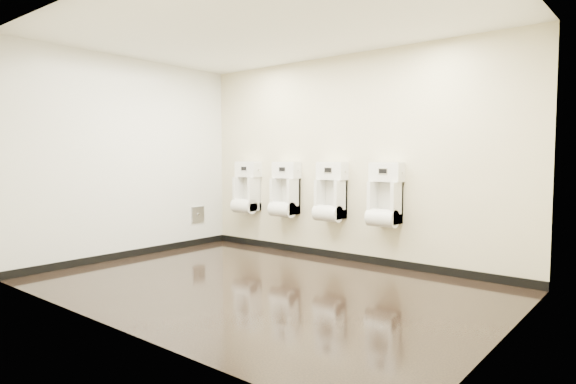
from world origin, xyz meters
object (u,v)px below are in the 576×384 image
at_px(urinal_0, 247,191).
at_px(urinal_3, 385,200).
at_px(access_panel, 198,214).
at_px(urinal_1, 285,194).
at_px(urinal_2, 330,196).

xyz_separation_m(urinal_0, urinal_3, (2.42, 0.00, 0.00)).
bearing_deg(urinal_0, access_panel, -149.70).
xyz_separation_m(urinal_1, urinal_2, (0.81, 0.00, 0.00)).
xyz_separation_m(access_panel, urinal_0, (0.70, 0.41, 0.38)).
bearing_deg(urinal_3, urinal_1, 180.00).
distance_m(access_panel, urinal_0, 0.89).
height_order(access_panel, urinal_0, urinal_0).
height_order(urinal_0, urinal_1, same).
xyz_separation_m(access_panel, urinal_2, (2.29, 0.41, 0.38)).
distance_m(urinal_0, urinal_1, 0.78).
height_order(urinal_1, urinal_3, same).
relative_size(access_panel, urinal_0, 0.31).
height_order(access_panel, urinal_3, urinal_3).
height_order(urinal_0, urinal_2, same).
bearing_deg(urinal_2, urinal_3, 0.00).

